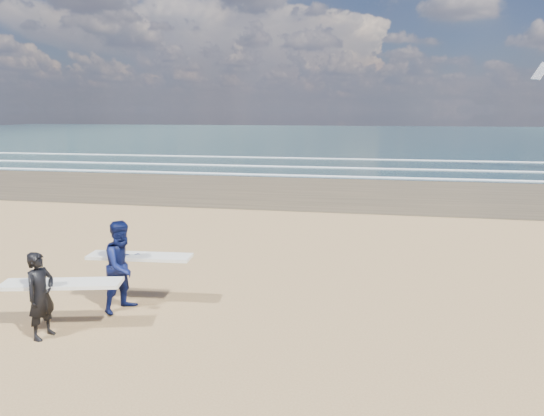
# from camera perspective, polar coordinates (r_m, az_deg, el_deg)

# --- Properties ---
(ocean) EXTENTS (220.00, 100.00, 0.02)m
(ocean) POSITION_cam_1_polar(r_m,az_deg,el_deg) (80.85, 21.17, 7.80)
(ocean) COLOR #193037
(ocean) RESTS_ON ground
(surfer_near) EXTENTS (2.26, 1.18, 1.63)m
(surfer_near) POSITION_cam_1_polar(r_m,az_deg,el_deg) (9.90, -25.20, -9.06)
(surfer_near) COLOR black
(surfer_near) RESTS_ON ground
(surfer_far) EXTENTS (2.23, 1.27, 1.91)m
(surfer_far) POSITION_cam_1_polar(r_m,az_deg,el_deg) (10.56, -16.96, -6.45)
(surfer_far) COLOR #0C1443
(surfer_far) RESTS_ON ground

